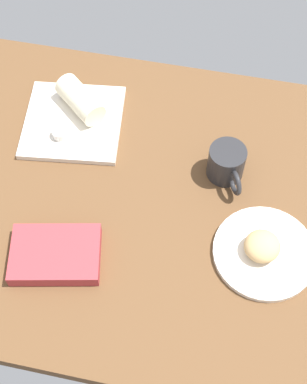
{
  "coord_description": "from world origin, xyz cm",
  "views": [
    {
      "loc": [
        -16.0,
        68.42,
        120.74
      ],
      "look_at": [
        -1.82,
        -0.03,
        7.0
      ],
      "focal_mm": 52.04,
      "sensor_mm": 36.0,
      "label": 1
    }
  ],
  "objects_px": {
    "round_plate": "(264,253)",
    "scone_pastry": "(262,246)",
    "coffee_mug": "(227,163)",
    "breakfast_wrap": "(80,100)",
    "sauce_cup": "(61,133)",
    "square_plate": "(73,122)",
    "book_stack": "(56,254)"
  },
  "relations": [
    {
      "from": "book_stack",
      "to": "coffee_mug",
      "type": "xyz_separation_m",
      "value": [
        -0.35,
        -0.31,
        0.03
      ]
    },
    {
      "from": "breakfast_wrap",
      "to": "coffee_mug",
      "type": "distance_m",
      "value": 0.42
    },
    {
      "from": "sauce_cup",
      "to": "coffee_mug",
      "type": "bearing_deg",
      "value": 177.17
    },
    {
      "from": "coffee_mug",
      "to": "round_plate",
      "type": "bearing_deg",
      "value": 120.32
    },
    {
      "from": "breakfast_wrap",
      "to": "coffee_mug",
      "type": "height_order",
      "value": "coffee_mug"
    },
    {
      "from": "sauce_cup",
      "to": "coffee_mug",
      "type": "distance_m",
      "value": 0.43
    },
    {
      "from": "scone_pastry",
      "to": "book_stack",
      "type": "relative_size",
      "value": 0.37
    },
    {
      "from": "round_plate",
      "to": "coffee_mug",
      "type": "xyz_separation_m",
      "value": [
        0.12,
        -0.2,
        0.04
      ]
    },
    {
      "from": "round_plate",
      "to": "scone_pastry",
      "type": "xyz_separation_m",
      "value": [
        0.01,
        0.0,
        0.03
      ]
    },
    {
      "from": "round_plate",
      "to": "coffee_mug",
      "type": "bearing_deg",
      "value": -59.68
    },
    {
      "from": "square_plate",
      "to": "sauce_cup",
      "type": "relative_size",
      "value": 5.63
    },
    {
      "from": "round_plate",
      "to": "book_stack",
      "type": "bearing_deg",
      "value": 12.82
    },
    {
      "from": "square_plate",
      "to": "scone_pastry",
      "type": "bearing_deg",
      "value": 151.98
    },
    {
      "from": "round_plate",
      "to": "sauce_cup",
      "type": "xyz_separation_m",
      "value": [
        0.55,
        -0.22,
        0.02
      ]
    },
    {
      "from": "book_stack",
      "to": "scone_pastry",
      "type": "bearing_deg",
      "value": -167.0
    },
    {
      "from": "square_plate",
      "to": "sauce_cup",
      "type": "xyz_separation_m",
      "value": [
        0.01,
        0.06,
        0.02
      ]
    },
    {
      "from": "scone_pastry",
      "to": "coffee_mug",
      "type": "xyz_separation_m",
      "value": [
        0.11,
        -0.2,
        0.01
      ]
    },
    {
      "from": "square_plate",
      "to": "breakfast_wrap",
      "type": "relative_size",
      "value": 1.76
    },
    {
      "from": "breakfast_wrap",
      "to": "coffee_mug",
      "type": "xyz_separation_m",
      "value": [
        -0.41,
        0.12,
        -0.0
      ]
    },
    {
      "from": "sauce_cup",
      "to": "square_plate",
      "type": "bearing_deg",
      "value": -105.07
    },
    {
      "from": "scone_pastry",
      "to": "coffee_mug",
      "type": "height_order",
      "value": "coffee_mug"
    },
    {
      "from": "book_stack",
      "to": "coffee_mug",
      "type": "distance_m",
      "value": 0.47
    },
    {
      "from": "round_plate",
      "to": "sauce_cup",
      "type": "bearing_deg",
      "value": -22.14
    },
    {
      "from": "round_plate",
      "to": "square_plate",
      "type": "bearing_deg",
      "value": -27.52
    },
    {
      "from": "round_plate",
      "to": "sauce_cup",
      "type": "relative_size",
      "value": 5.27
    },
    {
      "from": "scone_pastry",
      "to": "round_plate",
      "type": "bearing_deg",
      "value": -175.93
    },
    {
      "from": "breakfast_wrap",
      "to": "scone_pastry",
      "type": "bearing_deg",
      "value": -81.41
    },
    {
      "from": "scone_pastry",
      "to": "sauce_cup",
      "type": "height_order",
      "value": "scone_pastry"
    },
    {
      "from": "round_plate",
      "to": "square_plate",
      "type": "height_order",
      "value": "square_plate"
    },
    {
      "from": "coffee_mug",
      "to": "book_stack",
      "type": "bearing_deg",
      "value": 41.64
    },
    {
      "from": "breakfast_wrap",
      "to": "square_plate",
      "type": "bearing_deg",
      "value": -154.26
    },
    {
      "from": "scone_pastry",
      "to": "square_plate",
      "type": "bearing_deg",
      "value": -28.02
    }
  ]
}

